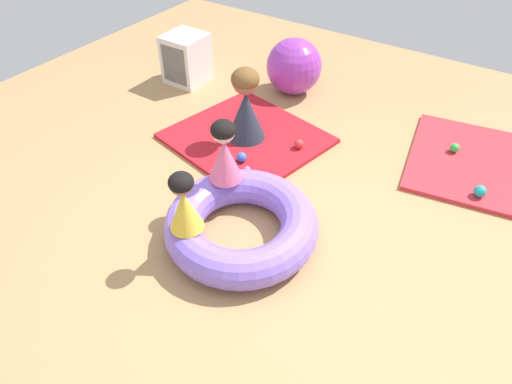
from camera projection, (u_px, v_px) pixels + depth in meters
ground_plane at (262, 237)px, 3.47m from camera, size 8.00×8.00×0.00m
gym_mat_far_left at (491, 167)px, 4.10m from camera, size 1.63×1.52×0.04m
gym_mat_front at (246, 138)px, 4.45m from camera, size 1.60×1.53×0.04m
inflatable_cushion at (241, 224)px, 3.37m from camera, size 1.17×1.17×0.29m
child_in_pink at (224, 151)px, 3.40m from camera, size 0.36×0.36×0.53m
child_in_yellow at (184, 202)px, 3.01m from camera, size 0.33×0.33×0.47m
adult_seated at (246, 105)px, 4.20m from camera, size 0.46×0.46×0.73m
play_ball_teal at (480, 191)px, 3.74m from camera, size 0.10×0.10×0.10m
play_ball_red at (299, 144)px, 4.26m from camera, size 0.09×0.09×0.09m
play_ball_pink at (247, 170)px, 3.99m from camera, size 0.06×0.06×0.06m
play_ball_blue at (242, 157)px, 4.10m from camera, size 0.09×0.09×0.09m
play_ball_green at (455, 148)px, 4.21m from camera, size 0.09×0.09×0.09m
exercise_ball_large at (294, 66)px, 4.99m from camera, size 0.62×0.62×0.62m
storage_cube at (185, 59)px, 5.20m from camera, size 0.44×0.44×0.56m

